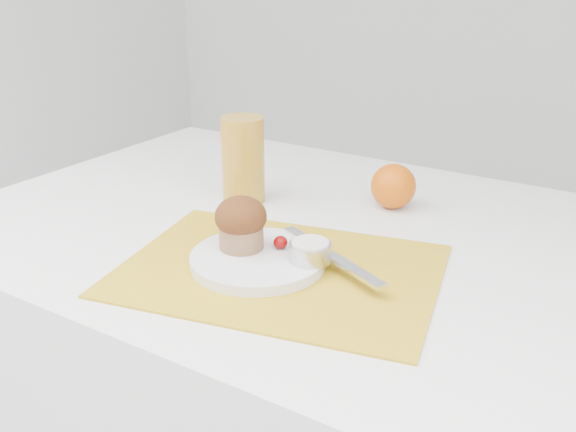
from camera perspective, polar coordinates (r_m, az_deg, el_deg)
The scene contains 11 objects.
table at distance 1.23m, azimuth 2.24°, elevation -17.32°, with size 1.20×0.80×0.75m, color white.
placemat at distance 0.90m, azimuth -0.76°, elevation -4.84°, with size 0.43×0.32×0.00m, color gold.
plate at distance 0.91m, azimuth -2.68°, elevation -3.87°, with size 0.19×0.19×0.02m, color white.
ramekin at distance 0.88m, azimuth 1.98°, elevation -3.22°, with size 0.06×0.06×0.03m, color #BBBBBF.
cream at distance 0.88m, azimuth 1.99°, elevation -2.47°, with size 0.05×0.05×0.01m, color silver.
raspberry_near at distance 0.92m, azimuth -0.67°, elevation -2.35°, with size 0.02×0.02×0.02m, color #560202.
raspberry_far at distance 0.92m, azimuth 1.16°, elevation -2.32°, with size 0.02×0.02×0.02m, color #4F020A.
butter_knife at distance 0.90m, azimuth 3.83°, elevation -3.51°, with size 0.22×0.02×0.01m, color silver.
orange at distance 1.12m, azimuth 9.34°, elevation 2.63°, with size 0.08×0.08×0.08m, color #D95907.
juice_glass at distance 1.13m, azimuth -4.01°, elevation 5.00°, with size 0.08×0.08×0.15m, color #BB8723.
muffin at distance 0.91m, azimuth -4.20°, elevation -0.59°, with size 0.07×0.07×0.08m.
Camera 1 is at (0.46, -0.78, 1.16)m, focal length 40.00 mm.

